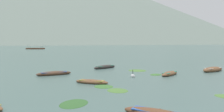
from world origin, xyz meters
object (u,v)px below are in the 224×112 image
at_px(rowboat_1, 105,67).
at_px(rowboat_7, 92,82).
at_px(rowboat_5, 170,74).
at_px(ferry_0, 35,48).
at_px(rowboat_4, 213,70).
at_px(rowboat_0, 54,73).
at_px(mooring_buoy, 133,76).

bearing_deg(rowboat_1, rowboat_7, -97.43).
height_order(rowboat_1, rowboat_5, rowboat_1).
distance_m(rowboat_1, rowboat_5, 10.75).
bearing_deg(ferry_0, rowboat_5, -66.08).
bearing_deg(rowboat_1, rowboat_4, -16.08).
relative_size(rowboat_0, rowboat_7, 1.22).
bearing_deg(ferry_0, rowboat_0, -72.56).
height_order(rowboat_0, rowboat_1, rowboat_1).
distance_m(rowboat_4, rowboat_5, 7.82).
bearing_deg(ferry_0, mooring_buoy, -68.49).
bearing_deg(rowboat_5, rowboat_1, 136.51).
height_order(rowboat_4, rowboat_5, rowboat_4).
distance_m(rowboat_0, rowboat_7, 7.47).
height_order(rowboat_1, rowboat_7, rowboat_1).
distance_m(rowboat_7, ferry_0, 119.07).
bearing_deg(rowboat_0, rowboat_1, 45.37).
height_order(rowboat_5, mooring_buoy, mooring_buoy).
height_order(rowboat_4, mooring_buoy, mooring_buoy).
height_order(rowboat_0, ferry_0, ferry_0).
relative_size(rowboat_5, mooring_buoy, 3.51).
height_order(rowboat_0, mooring_buoy, mooring_buoy).
bearing_deg(rowboat_7, rowboat_1, 82.57).
height_order(ferry_0, mooring_buoy, ferry_0).
bearing_deg(ferry_0, rowboat_1, -68.26).
relative_size(rowboat_0, rowboat_5, 1.20).
relative_size(rowboat_4, rowboat_5, 1.24).
distance_m(rowboat_1, rowboat_7, 12.31).
relative_size(rowboat_5, ferry_0, 0.34).
relative_size(rowboat_1, mooring_buoy, 3.86).
xyz_separation_m(rowboat_7, ferry_0, (-38.47, 112.68, 0.30)).
height_order(rowboat_1, rowboat_4, rowboat_4).
xyz_separation_m(rowboat_1, rowboat_5, (7.80, -7.40, -0.02)).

